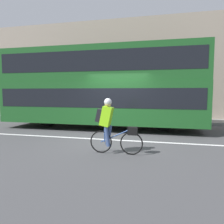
# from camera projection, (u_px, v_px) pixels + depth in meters

# --- Properties ---
(ground_plane) EXTENTS (80.00, 80.00, 0.00)m
(ground_plane) POSITION_uv_depth(u_px,v_px,m) (109.00, 141.00, 7.79)
(ground_plane) COLOR #424244
(road_center_line) EXTENTS (50.00, 0.14, 0.01)m
(road_center_line) POSITION_uv_depth(u_px,v_px,m) (110.00, 140.00, 7.92)
(road_center_line) COLOR silver
(road_center_line) RESTS_ON ground_plane
(sidewalk_curb) EXTENTS (60.00, 1.74, 0.13)m
(sidewalk_curb) POSITION_uv_depth(u_px,v_px,m) (132.00, 119.00, 13.17)
(sidewalk_curb) COLOR gray
(sidewalk_curb) RESTS_ON ground_plane
(building_facade) EXTENTS (60.00, 0.30, 6.34)m
(building_facade) POSITION_uv_depth(u_px,v_px,m) (135.00, 69.00, 13.87)
(building_facade) COLOR gray
(building_facade) RESTS_ON ground_plane
(bus) EXTENTS (9.26, 2.57, 3.72)m
(bus) POSITION_uv_depth(u_px,v_px,m) (102.00, 85.00, 10.30)
(bus) COLOR black
(bus) RESTS_ON ground_plane
(cyclist_on_bike) EXTENTS (1.51, 0.32, 1.56)m
(cyclist_on_bike) POSITION_uv_depth(u_px,v_px,m) (110.00, 124.00, 6.09)
(cyclist_on_bike) COLOR black
(cyclist_on_bike) RESTS_ON ground_plane
(trash_bin) EXTENTS (0.46, 0.46, 0.94)m
(trash_bin) POSITION_uv_depth(u_px,v_px,m) (112.00, 110.00, 13.33)
(trash_bin) COLOR #194C23
(trash_bin) RESTS_ON sidewalk_curb
(street_sign_post) EXTENTS (0.36, 0.09, 2.50)m
(street_sign_post) POSITION_uv_depth(u_px,v_px,m) (162.00, 95.00, 12.54)
(street_sign_post) COLOR #59595B
(street_sign_post) RESTS_ON sidewalk_curb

